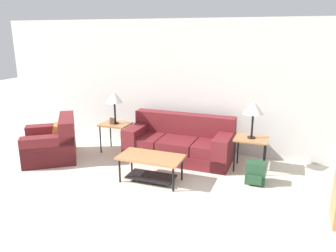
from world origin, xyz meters
TOP-DOWN VIEW (x-y plane):
  - wall_back at (0.00, 3.75)m, footprint 9.02×0.06m
  - couch at (-0.13, 3.14)m, footprint 2.00×0.91m
  - armchair at (-2.41, 2.29)m, footprint 1.37×1.40m
  - coffee_table at (-0.24, 2.00)m, footprint 1.03×0.55m
  - side_table_left at (-1.46, 3.06)m, footprint 0.57×0.48m
  - side_table_right at (1.20, 3.06)m, footprint 0.57×0.48m
  - table_lamp_left at (-1.46, 3.06)m, footprint 0.34×0.34m
  - table_lamp_right at (1.20, 3.06)m, footprint 0.34×0.34m
  - backpack at (1.36, 2.51)m, footprint 0.30×0.29m
  - picture_frame at (-1.50, 2.99)m, footprint 0.10×0.04m

SIDE VIEW (x-z plane):
  - backpack at x=1.36m, z-range 0.00..0.36m
  - armchair at x=-2.41m, z-range -0.11..0.69m
  - couch at x=-0.13m, z-range -0.11..0.71m
  - coffee_table at x=-0.24m, z-range 0.10..0.54m
  - side_table_left at x=-1.46m, z-range 0.23..0.82m
  - side_table_right at x=1.20m, z-range 0.23..0.82m
  - picture_frame at x=-1.50m, z-range 0.58..0.71m
  - table_lamp_left at x=-1.46m, z-range 0.79..1.44m
  - table_lamp_right at x=1.20m, z-range 0.79..1.44m
  - wall_back at x=0.00m, z-range 0.00..2.60m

